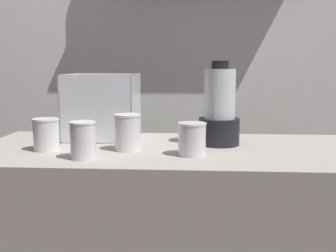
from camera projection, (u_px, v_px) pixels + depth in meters
name	position (u px, v px, depth m)	size (l,w,h in m)	color
back_wall_unit	(178.00, 51.00, 2.23)	(2.60, 0.24, 2.50)	silver
carrot_display_bin	(103.00, 119.00, 1.72)	(0.28, 0.25, 0.26)	white
blender_pitcher	(219.00, 111.00, 1.58)	(0.15, 0.15, 0.31)	black
juice_cup_mango_far_left	(46.00, 137.00, 1.48)	(0.09, 0.09, 0.11)	white
juice_cup_carrot_left	(83.00, 143.00, 1.35)	(0.09, 0.09, 0.12)	white
juice_cup_carrot_middle	(128.00, 134.00, 1.48)	(0.09, 0.09, 0.13)	white
juice_cup_pomegranate_right	(192.00, 142.00, 1.40)	(0.10, 0.10, 0.11)	white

